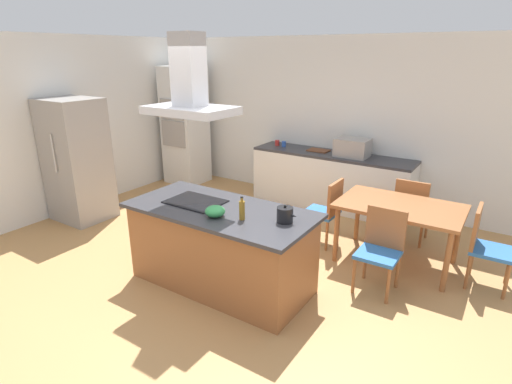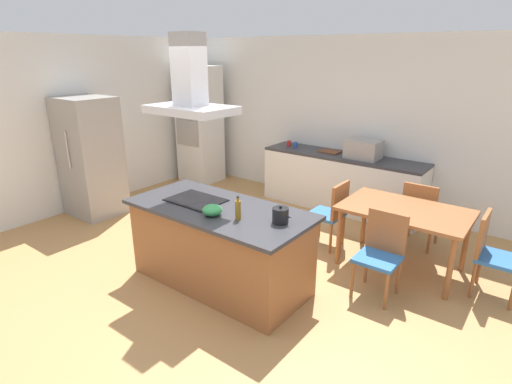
% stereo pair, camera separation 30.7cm
% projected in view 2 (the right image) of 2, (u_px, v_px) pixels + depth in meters
% --- Properties ---
extents(ground, '(16.00, 16.00, 0.00)m').
position_uv_depth(ground, '(293.00, 236.00, 5.69)').
color(ground, tan).
extents(wall_back, '(7.20, 0.10, 2.70)m').
position_uv_depth(wall_back, '(354.00, 123.00, 6.56)').
color(wall_back, white).
rests_on(wall_back, ground).
extents(wall_left, '(0.10, 8.80, 2.70)m').
position_uv_depth(wall_left, '(106.00, 120.00, 6.84)').
color(wall_left, white).
rests_on(wall_left, ground).
extents(kitchen_island, '(2.02, 0.96, 0.90)m').
position_uv_depth(kitchen_island, '(220.00, 246.00, 4.41)').
color(kitchen_island, '#995B33').
rests_on(kitchen_island, ground).
extents(cooktop, '(0.60, 0.44, 0.01)m').
position_uv_depth(cooktop, '(196.00, 200.00, 4.46)').
color(cooktop, black).
rests_on(cooktop, kitchen_island).
extents(tea_kettle, '(0.21, 0.16, 0.18)m').
position_uv_depth(tea_kettle, '(281.00, 215.00, 3.86)').
color(tea_kettle, black).
rests_on(tea_kettle, kitchen_island).
extents(olive_oil_bottle, '(0.06, 0.06, 0.24)m').
position_uv_depth(olive_oil_bottle, '(238.00, 209.00, 3.93)').
color(olive_oil_bottle, olive).
rests_on(olive_oil_bottle, kitchen_island).
extents(mixing_bowl, '(0.20, 0.20, 0.11)m').
position_uv_depth(mixing_bowl, '(212.00, 210.00, 4.04)').
color(mixing_bowl, '#33934C').
rests_on(mixing_bowl, kitchen_island).
extents(back_counter, '(2.61, 0.62, 0.90)m').
position_uv_depth(back_counter, '(341.00, 182.00, 6.56)').
color(back_counter, silver).
rests_on(back_counter, ground).
extents(countertop_microwave, '(0.50, 0.38, 0.28)m').
position_uv_depth(countertop_microwave, '(363.00, 149.00, 6.18)').
color(countertop_microwave, '#9E9993').
rests_on(countertop_microwave, back_counter).
extents(coffee_mug_red, '(0.08, 0.08, 0.09)m').
position_uv_depth(coffee_mug_red, '(289.00, 143.00, 7.02)').
color(coffee_mug_red, red).
rests_on(coffee_mug_red, back_counter).
extents(coffee_mug_blue, '(0.08, 0.08, 0.09)m').
position_uv_depth(coffee_mug_blue, '(295.00, 145.00, 6.93)').
color(coffee_mug_blue, '#2D56B2').
rests_on(coffee_mug_blue, back_counter).
extents(cutting_board, '(0.34, 0.24, 0.02)m').
position_uv_depth(cutting_board, '(330.00, 152.00, 6.60)').
color(cutting_board, brown).
rests_on(cutting_board, back_counter).
extents(wall_oven_stack, '(0.70, 0.66, 2.20)m').
position_uv_depth(wall_oven_stack, '(200.00, 125.00, 7.85)').
color(wall_oven_stack, silver).
rests_on(wall_oven_stack, ground).
extents(refrigerator, '(0.80, 0.73, 1.82)m').
position_uv_depth(refrigerator, '(91.00, 157.00, 6.24)').
color(refrigerator, '#9E9993').
rests_on(refrigerator, ground).
extents(dining_table, '(1.40, 0.90, 0.75)m').
position_uv_depth(dining_table, '(405.00, 215.00, 4.66)').
color(dining_table, '#995B33').
rests_on(dining_table, ground).
extents(chair_facing_back_wall, '(0.42, 0.42, 0.89)m').
position_uv_depth(chair_facing_back_wall, '(420.00, 211.00, 5.21)').
color(chair_facing_back_wall, '#2D6BB7').
rests_on(chair_facing_back_wall, ground).
extents(chair_facing_island, '(0.42, 0.42, 0.89)m').
position_uv_depth(chair_facing_island, '(382.00, 249.00, 4.22)').
color(chair_facing_island, '#2D6BB7').
rests_on(chair_facing_island, ground).
extents(chair_at_left_end, '(0.42, 0.42, 0.89)m').
position_uv_depth(chair_at_left_end, '(332.00, 210.00, 5.24)').
color(chair_at_left_end, '#2D6BB7').
rests_on(chair_at_left_end, ground).
extents(chair_at_right_end, '(0.42, 0.42, 0.89)m').
position_uv_depth(chair_at_right_end, '(492.00, 250.00, 4.19)').
color(chair_at_right_end, '#2D6BB7').
rests_on(chair_at_right_end, ground).
extents(range_hood, '(0.90, 0.55, 0.78)m').
position_uv_depth(range_hood, '(190.00, 88.00, 4.06)').
color(range_hood, '#ADADB2').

